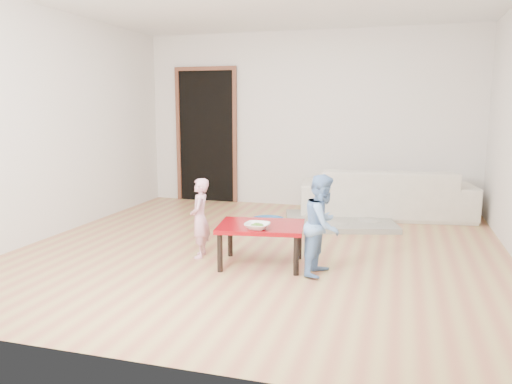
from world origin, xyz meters
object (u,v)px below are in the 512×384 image
at_px(bowl, 257,226).
at_px(sofa, 386,192).
at_px(basin, 268,223).
at_px(child_pink, 200,218).
at_px(red_table, 261,245).
at_px(child_blue, 323,225).

bearing_deg(bowl, sofa, 69.24).
bearing_deg(basin, child_pink, -104.53).
bearing_deg(red_table, child_pink, 172.64).
bearing_deg(child_pink, sofa, 131.29).
distance_m(red_table, bowl, 0.29).
height_order(bowl, basin, bowl).
relative_size(sofa, bowl, 9.96).
bearing_deg(sofa, red_table, 59.89).
distance_m(child_blue, basin, 1.80).
bearing_deg(sofa, child_blue, 72.39).
bearing_deg(bowl, basin, 101.51).
xyz_separation_m(sofa, child_blue, (-0.46, -2.65, 0.12)).
distance_m(child_pink, basin, 1.42).
height_order(sofa, child_pink, child_pink).
xyz_separation_m(bowl, child_pink, (-0.67, 0.27, -0.03)).
xyz_separation_m(child_pink, basin, (0.35, 1.34, -0.34)).
xyz_separation_m(bowl, child_blue, (0.58, 0.10, 0.03)).
distance_m(bowl, child_pink, 0.73).
relative_size(bowl, basin, 0.56).
relative_size(sofa, basin, 5.61).
xyz_separation_m(bowl, basin, (-0.33, 1.61, -0.36)).
height_order(sofa, child_blue, child_blue).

